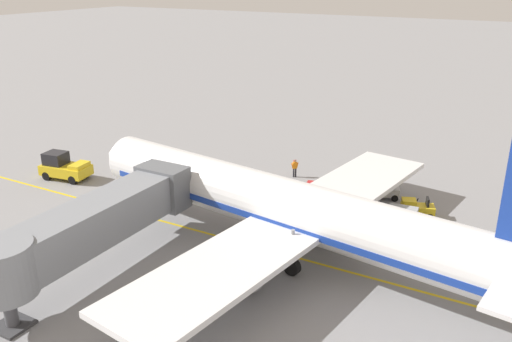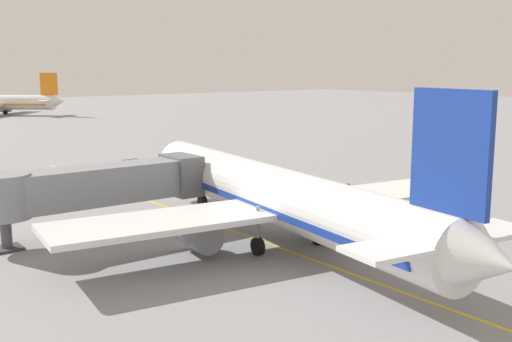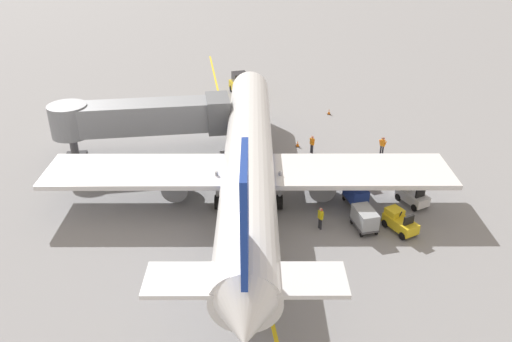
{
  "view_description": "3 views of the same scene",
  "coord_description": "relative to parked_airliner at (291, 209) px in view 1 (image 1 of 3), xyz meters",
  "views": [
    {
      "loc": [
        -28.54,
        -15.37,
        17.79
      ],
      "look_at": [
        3.38,
        2.65,
        4.12
      ],
      "focal_mm": 37.63,
      "sensor_mm": 36.0,
      "label": 1
    },
    {
      "loc": [
        -24.66,
        -32.26,
        11.59
      ],
      "look_at": [
        2.29,
        2.82,
        4.07
      ],
      "focal_mm": 43.31,
      "sensor_mm": 36.0,
      "label": 2
    },
    {
      "loc": [
        -3.8,
        -35.61,
        20.29
      ],
      "look_at": [
        1.0,
        -1.88,
        2.37
      ],
      "focal_mm": 35.84,
      "sensor_mm": 36.0,
      "label": 3
    }
  ],
  "objects": [
    {
      "name": "baggage_tug_spare",
      "position": [
        12.08,
        -2.71,
        -2.47
      ],
      "size": [
        2.0,
        2.76,
        1.62
      ],
      "color": "silver",
      "rests_on": "ground"
    },
    {
      "name": "baggage_cart_front",
      "position": [
        8.08,
        0.63,
        -2.24
      ],
      "size": [
        1.51,
        2.95,
        1.58
      ],
      "color": "#4C4C51",
      "rests_on": "ground"
    },
    {
      "name": "gate_lead_in_line",
      "position": [
        -0.48,
        1.59,
        -3.18
      ],
      "size": [
        0.24,
        80.0,
        0.01
      ],
      "primitive_type": "cube",
      "color": "gold",
      "rests_on": "ground"
    },
    {
      "name": "baggage_cart_third_in_train",
      "position": [
        7.4,
        -5.57,
        -2.24
      ],
      "size": [
        1.51,
        2.95,
        1.58
      ],
      "color": "#4C4C51",
      "rests_on": "ground"
    },
    {
      "name": "jet_bridge",
      "position": [
        -8.36,
        9.27,
        0.27
      ],
      "size": [
        15.67,
        3.5,
        4.98
      ],
      "color": "gray",
      "rests_on": "ground"
    },
    {
      "name": "baggage_cart_second_in_train",
      "position": [
        7.79,
        -2.34,
        -2.24
      ],
      "size": [
        1.51,
        2.95,
        1.58
      ],
      "color": "#4C4C51",
      "rests_on": "ground"
    },
    {
      "name": "parked_airliner",
      "position": [
        0.0,
        0.0,
        0.0
      ],
      "size": [
        30.43,
        37.31,
        10.63
      ],
      "color": "white",
      "rests_on": "ground"
    },
    {
      "name": "safety_cone_nose_right",
      "position": [
        10.83,
        16.15,
        -2.9
      ],
      "size": [
        0.36,
        0.36,
        0.59
      ],
      "color": "black",
      "rests_on": "ground"
    },
    {
      "name": "safety_cone_nose_left",
      "position": [
        5.72,
        8.54,
        -2.9
      ],
      "size": [
        0.36,
        0.36,
        0.59
      ],
      "color": "black",
      "rests_on": "ground"
    },
    {
      "name": "baggage_tug_trailing",
      "position": [
        9.2,
        1.73,
        -2.47
      ],
      "size": [
        1.71,
        2.69,
        1.62
      ],
      "color": "#B21E1E",
      "rests_on": "ground"
    },
    {
      "name": "baggage_tug_lead",
      "position": [
        9.77,
        -6.04,
        -2.47
      ],
      "size": [
        2.01,
        2.76,
        1.62
      ],
      "color": "gold",
      "rests_on": "ground"
    },
    {
      "name": "ground_crew_marshaller",
      "position": [
        4.37,
        -5.07,
        -2.23
      ],
      "size": [
        0.34,
        0.72,
        1.69
      ],
      "color": "#232328",
      "rests_on": "ground"
    },
    {
      "name": "ground_plane",
      "position": [
        -0.48,
        1.59,
        -3.19
      ],
      "size": [
        400.0,
        400.0,
        0.0
      ],
      "primitive_type": "plane",
      "color": "gray"
    },
    {
      "name": "pushback_tractor",
      "position": [
        2.27,
        23.94,
        -2.09
      ],
      "size": [
        2.86,
        4.69,
        2.4
      ],
      "color": "gold",
      "rests_on": "ground"
    },
    {
      "name": "ground_crew_wing_walker",
      "position": [
        12.92,
        5.81,
        -2.23
      ],
      "size": [
        0.6,
        0.55,
        1.69
      ],
      "color": "#232328",
      "rests_on": "ground"
    },
    {
      "name": "ground_crew_loader",
      "position": [
        6.7,
        7.01,
        -2.23
      ],
      "size": [
        0.37,
        0.7,
        1.69
      ],
      "color": "#232328",
      "rests_on": "ground"
    }
  ]
}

